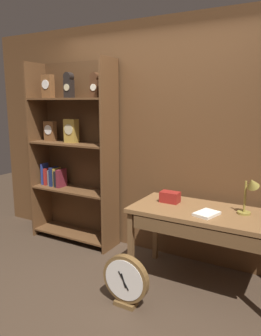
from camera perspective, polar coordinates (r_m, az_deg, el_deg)
ground_plane at (r=3.02m, az=-7.43°, el=-23.57°), size 10.00×10.00×0.00m
back_wood_panel at (r=3.68m, az=4.99°, el=4.68°), size 4.80×0.05×2.60m
bookshelf at (r=4.11m, az=-9.98°, el=2.55°), size 1.12×0.36×2.20m
workbench at (r=3.12m, az=12.92°, el=-8.81°), size 1.39×0.65×0.75m
desk_lamp at (r=3.02m, az=19.96°, el=-3.72°), size 0.19×0.19×0.36m
toolbox_small at (r=3.30m, az=6.85°, el=-5.01°), size 0.19×0.12×0.11m
open_repair_manual at (r=3.00m, az=13.05°, el=-7.72°), size 0.21×0.26×0.02m
round_clock_large at (r=2.96m, az=-0.84°, el=-18.89°), size 0.42×0.11×0.46m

